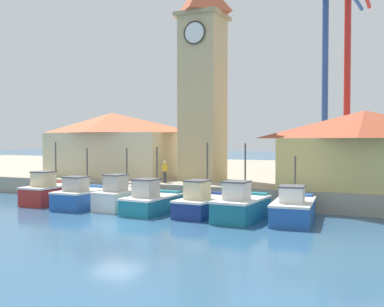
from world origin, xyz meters
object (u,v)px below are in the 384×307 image
(clock_tower, at_px, (203,74))
(warehouse_right, at_px, (364,149))
(dock_worker_near_tower, at_px, (165,171))
(fishing_boat_center, at_px, (203,203))
(warehouse_left, at_px, (112,144))
(fishing_boat_mid_left, at_px, (152,201))
(fishing_boat_right_inner, at_px, (294,209))
(fishing_boat_left_inner, at_px, (122,197))
(fishing_boat_mid_right, at_px, (241,206))
(fishing_boat_left_outer, at_px, (82,197))
(port_crane_far, at_px, (348,88))
(port_crane_near, at_px, (326,91))
(fishing_boat_far_left, at_px, (50,192))

(clock_tower, bearing_deg, warehouse_right, -5.50)
(dock_worker_near_tower, bearing_deg, fishing_boat_center, -42.62)
(fishing_boat_center, height_order, warehouse_right, warehouse_right)
(warehouse_left, relative_size, dock_worker_near_tower, 7.06)
(fishing_boat_mid_left, relative_size, fishing_boat_right_inner, 0.87)
(fishing_boat_left_inner, xyz_separation_m, fishing_boat_mid_right, (8.50, -0.85, 0.00))
(fishing_boat_left_outer, relative_size, warehouse_left, 0.37)
(port_crane_far, bearing_deg, fishing_boat_left_inner, -127.79)
(warehouse_right, height_order, port_crane_far, port_crane_far)
(fishing_boat_left_inner, bearing_deg, port_crane_near, 59.03)
(port_crane_near, bearing_deg, warehouse_left, -150.72)
(fishing_boat_center, height_order, fishing_boat_right_inner, fishing_boat_center)
(clock_tower, bearing_deg, port_crane_far, 39.38)
(fishing_boat_center, height_order, port_crane_far, port_crane_far)
(warehouse_left, bearing_deg, clock_tower, -1.18)
(fishing_boat_center, bearing_deg, warehouse_left, 145.97)
(fishing_boat_left_inner, height_order, fishing_boat_mid_right, fishing_boat_mid_right)
(fishing_boat_center, distance_m, dock_worker_near_tower, 7.05)
(fishing_boat_right_inner, relative_size, warehouse_left, 0.44)
(fishing_boat_left_inner, distance_m, warehouse_left, 10.70)
(fishing_boat_far_left, distance_m, clock_tower, 14.53)
(port_crane_near, bearing_deg, port_crane_far, -33.51)
(fishing_boat_left_inner, relative_size, dock_worker_near_tower, 2.72)
(fishing_boat_left_inner, distance_m, warehouse_right, 16.16)
(fishing_boat_left_outer, height_order, dock_worker_near_tower, fishing_boat_left_outer)
(fishing_boat_mid_left, relative_size, warehouse_right, 0.42)
(fishing_boat_right_inner, distance_m, clock_tower, 14.86)
(fishing_boat_far_left, height_order, fishing_boat_mid_left, fishing_boat_far_left)
(fishing_boat_mid_left, height_order, fishing_boat_center, fishing_boat_center)
(fishing_boat_left_inner, xyz_separation_m, clock_tower, (2.40, 7.79, 8.91))
(fishing_boat_mid_right, bearing_deg, fishing_boat_far_left, 177.41)
(fishing_boat_mid_left, relative_size, port_crane_near, 0.22)
(fishing_boat_left_outer, xyz_separation_m, fishing_boat_right_inner, (13.77, 0.81, -0.02))
(fishing_boat_far_left, xyz_separation_m, warehouse_left, (-0.43, 8.17, 3.35))
(fishing_boat_right_inner, distance_m, warehouse_left, 19.61)
(clock_tower, bearing_deg, fishing_boat_left_outer, -119.56)
(fishing_boat_far_left, xyz_separation_m, fishing_boat_center, (11.76, -0.06, -0.09))
(fishing_boat_far_left, xyz_separation_m, fishing_boat_left_inner, (5.86, 0.20, -0.03))
(fishing_boat_far_left, xyz_separation_m, fishing_boat_mid_right, (14.37, -0.65, -0.03))
(fishing_boat_mid_right, distance_m, fishing_boat_right_inner, 2.86)
(fishing_boat_left_outer, bearing_deg, fishing_boat_mid_left, 1.33)
(fishing_boat_mid_right, height_order, fishing_boat_right_inner, fishing_boat_mid_right)
(fishing_boat_mid_left, relative_size, dock_worker_near_tower, 2.72)
(fishing_boat_center, distance_m, fishing_boat_mid_right, 2.67)
(warehouse_right, bearing_deg, fishing_boat_mid_right, -128.18)
(warehouse_right, distance_m, dock_worker_near_tower, 13.86)
(fishing_boat_left_inner, relative_size, warehouse_right, 0.42)
(clock_tower, bearing_deg, fishing_boat_mid_left, -87.95)
(dock_worker_near_tower, bearing_deg, fishing_boat_left_outer, -122.22)
(clock_tower, relative_size, warehouse_left, 1.53)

